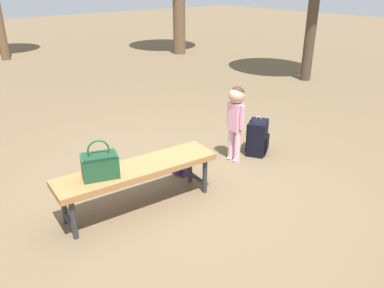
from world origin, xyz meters
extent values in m
plane|color=brown|center=(0.00, 0.00, 0.00)|extent=(40.00, 40.00, 0.00)
cube|color=#9E6B3D|center=(-0.57, -0.05, 0.42)|extent=(1.63, 0.56, 0.06)
cylinder|color=#2D2D33|center=(0.14, 0.02, 0.20)|extent=(0.05, 0.05, 0.39)
cylinder|color=#2D2D33|center=(0.11, -0.26, 0.20)|extent=(0.05, 0.05, 0.39)
cylinder|color=#2D2D33|center=(-1.25, 0.16, 0.20)|extent=(0.05, 0.05, 0.39)
cylinder|color=#2D2D33|center=(-1.28, -0.12, 0.20)|extent=(0.05, 0.05, 0.39)
cylinder|color=#2D2D33|center=(0.13, -0.12, 0.10)|extent=(0.07, 0.28, 0.04)
cylinder|color=#2D2D33|center=(-1.26, 0.02, 0.10)|extent=(0.07, 0.28, 0.04)
cube|color=#1E4C2D|center=(-0.94, -0.02, 0.56)|extent=(0.36, 0.28, 0.22)
cube|color=#163922|center=(-0.94, -0.02, 0.67)|extent=(0.33, 0.27, 0.02)
torus|color=#1E4C2D|center=(-0.94, -0.02, 0.72)|extent=(0.19, 0.08, 0.20)
cylinder|color=#E5B2C6|center=(0.92, 0.05, 0.20)|extent=(0.08, 0.08, 0.40)
cylinder|color=#E5B2C6|center=(0.91, 0.14, 0.20)|extent=(0.08, 0.08, 0.40)
ellipsoid|color=white|center=(0.90, 0.05, 0.02)|extent=(0.09, 0.06, 0.04)
ellipsoid|color=white|center=(0.89, 0.14, 0.02)|extent=(0.09, 0.06, 0.04)
cube|color=pink|center=(0.91, 0.10, 0.57)|extent=(0.14, 0.16, 0.34)
cylinder|color=pink|center=(0.92, 0.00, 0.59)|extent=(0.06, 0.06, 0.29)
cylinder|color=pink|center=(0.91, 0.20, 0.59)|extent=(0.06, 0.06, 0.29)
sphere|color=tan|center=(0.91, 0.10, 0.84)|extent=(0.19, 0.19, 0.19)
sphere|color=#3F2819|center=(0.92, 0.10, 0.86)|extent=(0.18, 0.18, 0.18)
cube|color=black|center=(1.28, 0.05, 0.22)|extent=(0.37, 0.34, 0.44)
ellipsoid|color=black|center=(1.28, 0.05, 0.43)|extent=(0.35, 0.33, 0.10)
cube|color=black|center=(1.35, -0.06, 0.15)|extent=(0.20, 0.13, 0.20)
cube|color=black|center=(1.28, 0.18, 0.22)|extent=(0.05, 0.04, 0.38)
cube|color=black|center=(1.16, 0.11, 0.22)|extent=(0.05, 0.04, 0.38)
torus|color=#B2B2B7|center=(1.28, 0.05, 0.47)|extent=(0.05, 0.07, 0.07)
cube|color=#4C2D66|center=(0.19, 0.23, 0.14)|extent=(0.17, 0.21, 0.28)
ellipsoid|color=#4C2D66|center=(0.19, 0.23, 0.28)|extent=(0.16, 0.20, 0.06)
cube|color=#311D42|center=(0.11, 0.22, 0.10)|extent=(0.04, 0.14, 0.13)
cube|color=#311D42|center=(0.27, 0.21, 0.14)|extent=(0.02, 0.03, 0.24)
cube|color=#311D42|center=(0.26, 0.29, 0.14)|extent=(0.02, 0.03, 0.24)
torus|color=#B2B2B7|center=(0.19, 0.23, 0.30)|extent=(0.05, 0.02, 0.05)
cylinder|color=#473828|center=(5.02, 1.93, 1.44)|extent=(0.22, 0.22, 2.89)
camera|label=1|loc=(-2.26, -2.89, 2.13)|focal=35.80mm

